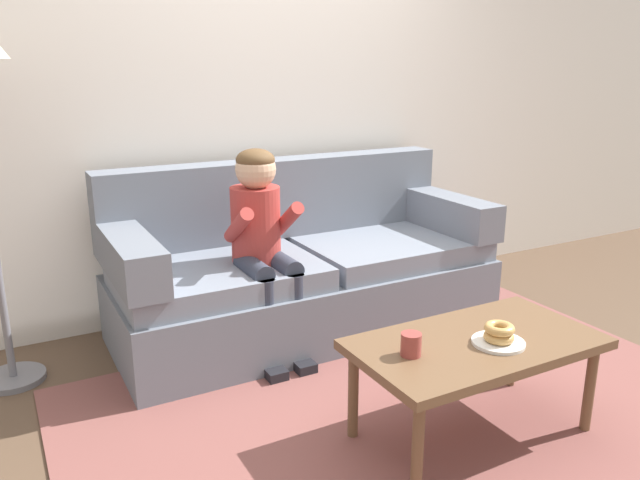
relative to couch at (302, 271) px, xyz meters
The scene contains 10 objects.
ground 0.92m from the couch, 89.15° to the right, with size 10.00×10.00×0.00m, color brown.
wall_back 1.19m from the couch, 88.68° to the left, with size 8.00×0.10×2.80m, color silver.
area_rug 1.15m from the couch, 89.34° to the right, with size 2.99×2.03×0.01m, color brown.
couch is the anchor object (origin of this frame).
coffee_table 1.35m from the couch, 85.19° to the right, with size 1.02×0.55×0.44m.
person_child 0.51m from the couch, 147.96° to the right, with size 0.34×0.58×1.10m.
plate 1.43m from the couch, 83.58° to the right, with size 0.21×0.21×0.01m, color white.
donut 1.43m from the couch, 83.58° to the right, with size 0.12×0.12×0.04m, color tan.
donut_second 1.43m from the couch, 83.58° to the right, with size 0.12×0.12×0.04m, color tan.
mug 1.35m from the couch, 98.80° to the right, with size 0.08×0.08×0.09m, color #993D38.
Camera 1 is at (-1.55, -2.20, 1.51)m, focal length 34.55 mm.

